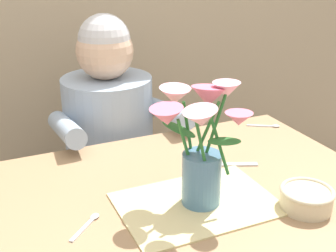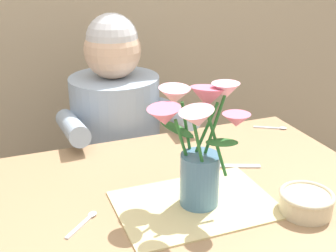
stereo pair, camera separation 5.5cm
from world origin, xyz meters
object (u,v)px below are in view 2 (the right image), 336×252
Objects in this scene: dinner_knife at (229,166)px; ceramic_bowl at (306,202)px; seated_person at (118,158)px; flower_vase at (198,141)px.

ceramic_bowl is at bearing -56.08° from dinner_knife.
ceramic_bowl is (0.27, -0.81, 0.21)m from seated_person.
seated_person is 5.97× the size of dinner_knife.
ceramic_bowl is (0.24, -0.13, -0.15)m from flower_vase.
flower_vase is 0.29m from dinner_knife.
ceramic_bowl is at bearing -68.19° from seated_person.
seated_person is at bearing 92.66° from flower_vase.
seated_person is 0.59m from dinner_knife.
dinner_knife is (0.18, 0.15, -0.17)m from flower_vase.
dinner_knife is (0.21, -0.52, 0.18)m from seated_person.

